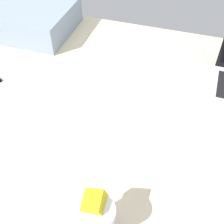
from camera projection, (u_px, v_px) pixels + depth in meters
The scene contains 3 objects.
bed_mattress at pixel (96, 131), 113.72cm from camera, with size 180.00×140.00×18.00cm, color beige.
snack_cup at pixel (98, 218), 73.55cm from camera, with size 9.07×9.77×14.47cm.
pillow at pixel (21, 17), 146.64cm from camera, with size 52.00×36.00×13.00cm, color #8C9EB7.
Camera 1 is at (28.55, -68.28, 95.90)cm, focal length 46.06 mm.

